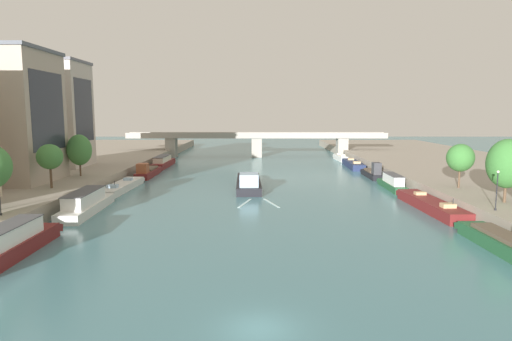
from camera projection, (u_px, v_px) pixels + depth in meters
The scene contains 22 objects.
ground_plane at pixel (258, 329), 24.74m from camera, with size 400.00×400.00×0.00m, color teal.
quay_left at pixel (27, 175), 79.00m from camera, with size 36.00×170.00×2.09m, color gray.
quay_right at pixel (484, 174), 79.23m from camera, with size 36.00×170.00×2.09m, color gray.
barge_midriver at pixel (247, 182), 71.21m from camera, with size 4.29×18.44×3.07m.
wake_behind_barge at pixel (257, 203), 59.12m from camera, with size 5.60×5.96×0.03m.
moored_boat_left_lone at pixel (12, 242), 37.25m from camera, with size 2.71×13.02×2.88m.
moored_boat_left_gap_after at pixel (85, 203), 53.41m from camera, with size 3.21×14.39×2.80m.
moored_boat_left_midway at pixel (121, 186), 69.20m from camera, with size 3.33×15.55×2.20m.
moored_boat_left_second at pixel (147, 172), 83.71m from camera, with size 2.57×12.82×2.96m.
moored_boat_left_far at pixel (162, 162), 98.53m from camera, with size 2.86×15.10×2.59m.
moored_boat_right_far at pixel (429, 204), 55.06m from camera, with size 3.44×16.83×2.43m.
moored_boat_right_downstream at pixel (391, 183), 70.06m from camera, with size 2.25×11.31×2.47m.
moored_boat_right_lone at pixel (371, 173), 82.16m from camera, with size 1.97×10.54×3.22m.
moored_boat_right_gap_after at pixel (352, 164), 97.93m from camera, with size 3.29×15.22×2.44m.
moored_boat_right_near at pixel (339, 158), 112.18m from camera, with size 2.15×10.05×2.44m.
tree_left_end_of_row at pixel (48, 157), 58.26m from camera, with size 3.38×3.38×5.98m.
tree_left_distant at pixel (78, 150), 69.59m from camera, with size 3.85×3.85×6.70m.
tree_right_by_lamp at pixel (506, 164), 48.99m from camera, with size 4.40×4.40×7.24m.
tree_right_end_of_row at pixel (459, 158), 58.56m from camera, with size 3.59×3.59×5.99m.
lamppost_right_bank at pixel (495, 188), 45.24m from camera, with size 0.28×0.28×4.22m.
building_left_far_end at pixel (52, 114), 81.45m from camera, with size 11.79×10.66×19.80m.
bridge_far at pixel (256, 141), 120.00m from camera, with size 71.27×4.40×6.78m.
Camera 1 is at (-0.20, -23.32, 12.25)m, focal length 30.49 mm.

